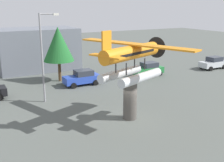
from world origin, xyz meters
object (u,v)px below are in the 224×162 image
(display_pedestal, at_px, (130,99))
(streetlight_primary, at_px, (44,52))
(car_far_green, at_px, (148,69))
(car_mid_blue, at_px, (82,78))
(tree_east, at_px, (58,44))
(car_distant_silver, at_px, (213,63))
(storefront_building, at_px, (37,49))
(floatplane_monument, at_px, (132,59))

(display_pedestal, distance_m, streetlight_primary, 9.33)
(display_pedestal, distance_m, car_far_green, 14.77)
(car_mid_blue, relative_size, tree_east, 0.64)
(car_far_green, bearing_deg, streetlight_primary, 13.99)
(car_distant_silver, bearing_deg, storefront_building, -28.74)
(streetlight_primary, xyz_separation_m, storefront_building, (2.97, 14.60, -1.88))
(car_far_green, xyz_separation_m, streetlight_primary, (-14.54, -3.62, 3.91))
(floatplane_monument, height_order, car_mid_blue, floatplane_monument)
(car_distant_silver, distance_m, tree_east, 22.42)
(floatplane_monument, bearing_deg, car_far_green, 28.02)
(car_distant_silver, height_order, streetlight_primary, streetlight_primary)
(storefront_building, bearing_deg, car_mid_blue, -78.33)
(streetlight_primary, relative_size, storefront_building, 0.76)
(car_far_green, xyz_separation_m, tree_east, (-11.00, 2.96, 3.61))
(display_pedestal, xyz_separation_m, floatplane_monument, (0.12, 0.05, 3.31))
(car_mid_blue, xyz_separation_m, tree_east, (-1.70, 2.95, 3.61))
(car_far_green, bearing_deg, tree_east, -15.08)
(car_far_green, distance_m, streetlight_primary, 15.48)
(car_far_green, distance_m, car_distant_silver, 10.80)
(floatplane_monument, relative_size, car_mid_blue, 2.41)
(tree_east, bearing_deg, streetlight_primary, -118.26)
(streetlight_primary, bearing_deg, display_pedestal, -57.42)
(display_pedestal, relative_size, car_distant_silver, 0.78)
(display_pedestal, height_order, streetlight_primary, streetlight_primary)
(display_pedestal, xyz_separation_m, streetlight_primary, (-4.73, 7.40, 3.15))
(storefront_building, relative_size, tree_east, 1.67)
(car_mid_blue, relative_size, streetlight_primary, 0.51)
(streetlight_primary, bearing_deg, tree_east, 61.74)
(car_distant_silver, height_order, storefront_building, storefront_building)
(car_far_green, relative_size, storefront_building, 0.39)
(car_mid_blue, bearing_deg, car_far_green, 179.94)
(floatplane_monument, height_order, car_far_green, floatplane_monument)
(floatplane_monument, distance_m, car_distant_silver, 22.97)
(display_pedestal, bearing_deg, car_mid_blue, 87.37)
(display_pedestal, xyz_separation_m, car_distant_silver, (20.53, 9.78, -0.76))
(car_distant_silver, distance_m, streetlight_primary, 25.67)
(car_far_green, height_order, tree_east, tree_east)
(car_far_green, height_order, car_distant_silver, same)
(streetlight_primary, distance_m, storefront_building, 15.02)
(car_mid_blue, relative_size, storefront_building, 0.39)
(car_mid_blue, distance_m, car_distant_silver, 20.07)
(storefront_building, bearing_deg, tree_east, -85.95)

